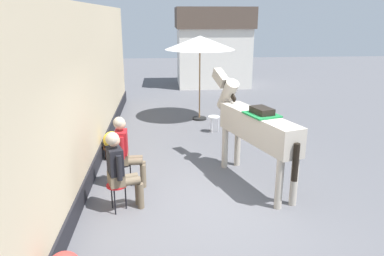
% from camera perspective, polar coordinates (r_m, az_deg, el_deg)
% --- Properties ---
extents(ground_plane, '(40.00, 40.00, 0.00)m').
position_cam_1_polar(ground_plane, '(9.34, 1.56, -2.88)').
color(ground_plane, '#56565B').
extents(pub_facade_wall, '(0.34, 14.00, 3.40)m').
position_cam_1_polar(pub_facade_wall, '(7.58, -16.63, 3.80)').
color(pub_facade_wall, '#CCB793').
rests_on(pub_facade_wall, ground_plane).
extents(distant_cottage, '(3.40, 2.60, 3.50)m').
position_cam_1_polar(distant_cottage, '(17.42, 3.25, 12.44)').
color(distant_cottage, silver).
rests_on(distant_cottage, ground_plane).
extents(seated_visitor_near, '(0.61, 0.49, 1.39)m').
position_cam_1_polar(seated_visitor_near, '(6.24, -11.08, -5.95)').
color(seated_visitor_near, red).
rests_on(seated_visitor_near, ground_plane).
extents(seated_visitor_far, '(0.61, 0.49, 1.39)m').
position_cam_1_polar(seated_visitor_far, '(7.09, -10.23, -3.08)').
color(seated_visitor_far, black).
rests_on(seated_visitor_far, ground_plane).
extents(saddled_horse_center, '(1.22, 2.89, 2.06)m').
position_cam_1_polar(saddled_horse_center, '(7.15, 9.51, 0.37)').
color(saddled_horse_center, '#B2A899').
rests_on(saddled_horse_center, ground_plane).
extents(flower_planter_farthest, '(0.43, 0.43, 0.64)m').
position_cam_1_polar(flower_planter_farthest, '(8.69, -12.17, -2.49)').
color(flower_planter_farthest, brown).
rests_on(flower_planter_farthest, ground_plane).
extents(cafe_parasol, '(2.10, 2.10, 2.58)m').
position_cam_1_polar(cafe_parasol, '(11.37, 1.22, 12.89)').
color(cafe_parasol, black).
rests_on(cafe_parasol, ground_plane).
extents(spare_stool_white, '(0.32, 0.32, 0.46)m').
position_cam_1_polar(spare_stool_white, '(10.40, 3.38, 1.49)').
color(spare_stool_white, white).
rests_on(spare_stool_white, ground_plane).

